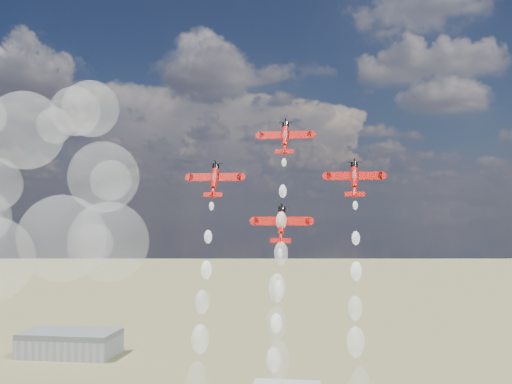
{
  "coord_description": "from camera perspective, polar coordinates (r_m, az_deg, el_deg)",
  "views": [
    {
      "loc": [
        23.91,
        -126.97,
        76.56
      ],
      "look_at": [
        5.86,
        2.18,
        81.12
      ],
      "focal_mm": 42.0,
      "sensor_mm": 36.0,
      "label": 1
    }
  ],
  "objects": [
    {
      "name": "smoke_trail_lead",
      "position": [
        117.26,
        2.05,
        -14.51
      ],
      "size": [
        5.1,
        24.55,
        48.85
      ],
      "color": "white",
      "rests_on": "plane_lead"
    },
    {
      "name": "plane_lead",
      "position": [
        135.17,
        2.79,
        5.24
      ],
      "size": [
        11.7,
        5.72,
        7.82
      ],
      "rotation": [
        1.13,
        0.0,
        0.0
      ],
      "color": "red",
      "rests_on": "ground"
    },
    {
      "name": "drifted_smoke_cloud",
      "position": [
        169.87,
        -19.59,
        -0.7
      ],
      "size": [
        63.04,
        38.77,
        58.37
      ],
      "color": "white",
      "rests_on": "ground"
    },
    {
      "name": "hangar",
      "position": [
        346.19,
        -17.29,
        -13.59
      ],
      "size": [
        50.0,
        28.0,
        13.0
      ],
      "color": "gray",
      "rests_on": "ground"
    },
    {
      "name": "plane_left",
      "position": [
        132.11,
        -3.98,
        1.2
      ],
      "size": [
        11.7,
        5.72,
        7.82
      ],
      "rotation": [
        1.13,
        0.0,
        0.0
      ],
      "color": "red",
      "rests_on": "ground"
    },
    {
      "name": "plane_right",
      "position": [
        129.29,
        9.36,
        1.29
      ],
      "size": [
        11.7,
        5.72,
        7.82
      ],
      "rotation": [
        1.13,
        0.0,
        0.0
      ],
      "color": "red",
      "rests_on": "ground"
    },
    {
      "name": "plane_slot",
      "position": [
        125.14,
        2.43,
        -3.06
      ],
      "size": [
        11.7,
        5.72,
        7.82
      ],
      "rotation": [
        1.13,
        0.0,
        0.0
      ],
      "color": "red",
      "rests_on": "ground"
    }
  ]
}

